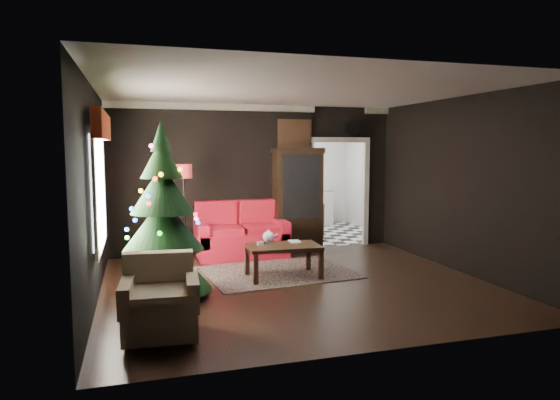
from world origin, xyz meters
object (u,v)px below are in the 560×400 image
object	(u,v)px
teapot	(268,236)
wall_clock	(352,128)
christmas_tree	(163,219)
coffee_table	(283,261)
floor_lamp	(185,216)
armchair	(160,296)
curio_cabinet	(297,202)
loveseat	(241,230)
kitchen_table	(305,220)

from	to	relation	value
teapot	wall_clock	distance (m)	3.34
christmas_tree	coffee_table	world-z (taller)	christmas_tree
floor_lamp	armchair	world-z (taller)	floor_lamp
coffee_table	floor_lamp	bearing A→B (deg)	135.31
curio_cabinet	teapot	distance (m)	1.91
wall_clock	floor_lamp	bearing A→B (deg)	-168.55
loveseat	teapot	distance (m)	1.38
coffee_table	christmas_tree	bearing A→B (deg)	-163.79
loveseat	armchair	xyz separation A→B (m)	(-1.62, -3.61, -0.04)
curio_cabinet	christmas_tree	xyz separation A→B (m)	(-2.65, -2.38, 0.10)
loveseat	floor_lamp	xyz separation A→B (m)	(-1.04, -0.29, 0.33)
christmas_tree	wall_clock	xyz separation A→B (m)	(3.85, 2.56, 1.33)
curio_cabinet	floor_lamp	world-z (taller)	curio_cabinet
coffee_table	kitchen_table	size ratio (longest dim) A/B	1.47
curio_cabinet	teapot	size ratio (longest dim) A/B	9.27
loveseat	coffee_table	size ratio (longest dim) A/B	1.55
christmas_tree	loveseat	bearing A→B (deg)	55.19
curio_cabinet	wall_clock	xyz separation A→B (m)	(1.20, 0.18, 1.43)
curio_cabinet	armchair	world-z (taller)	curio_cabinet
teapot	kitchen_table	world-z (taller)	kitchen_table
coffee_table	teapot	world-z (taller)	teapot
floor_lamp	teapot	bearing A→B (deg)	-42.23
christmas_tree	coffee_table	bearing A→B (deg)	16.21
christmas_tree	teapot	size ratio (longest dim) A/B	11.76
floor_lamp	teapot	world-z (taller)	floor_lamp
floor_lamp	curio_cabinet	bearing A→B (deg)	13.02
teapot	curio_cabinet	bearing A→B (deg)	57.65
loveseat	floor_lamp	distance (m)	1.13
armchair	kitchen_table	distance (m)	6.27
loveseat	coffee_table	distance (m)	1.68
floor_lamp	teapot	size ratio (longest dim) A/B	8.62
curio_cabinet	kitchen_table	xyz separation A→B (m)	(0.65, 1.43, -0.57)
armchair	wall_clock	distance (m)	5.96
armchair	coffee_table	bearing A→B (deg)	49.97
loveseat	kitchen_table	bearing A→B (deg)	42.51
curio_cabinet	coffee_table	size ratio (longest dim) A/B	1.73
curio_cabinet	wall_clock	distance (m)	1.88
floor_lamp	loveseat	bearing A→B (deg)	15.40
curio_cabinet	coffee_table	distance (m)	2.14
wall_clock	curio_cabinet	bearing A→B (deg)	-171.47
loveseat	teapot	xyz separation A→B (m)	(0.15, -1.37, 0.10)
coffee_table	wall_clock	bearing A→B (deg)	44.91
loveseat	floor_lamp	bearing A→B (deg)	-164.60
christmas_tree	teapot	xyz separation A→B (m)	(1.65, 0.79, -0.45)
loveseat	christmas_tree	size ratio (longest dim) A/B	0.71
kitchen_table	loveseat	bearing A→B (deg)	-137.49
armchair	kitchen_table	world-z (taller)	armchair
loveseat	wall_clock	size ratio (longest dim) A/B	5.31
christmas_tree	armchair	xyz separation A→B (m)	(-0.12, -1.45, -0.59)
curio_cabinet	coffee_table	bearing A→B (deg)	-114.32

